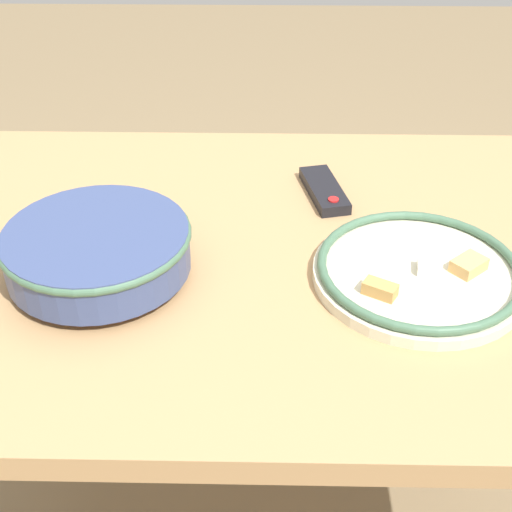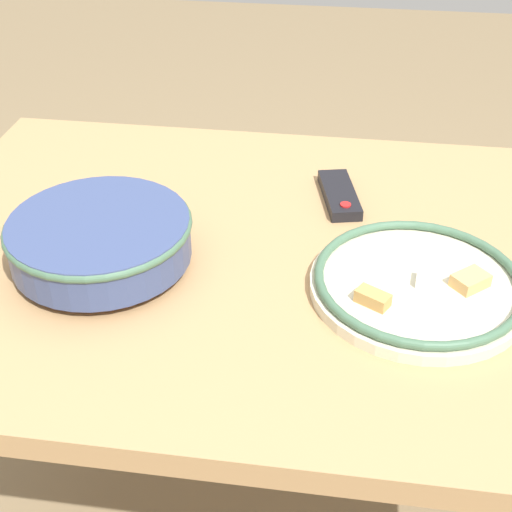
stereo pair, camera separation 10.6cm
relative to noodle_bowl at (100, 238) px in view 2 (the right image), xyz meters
name	(u,v)px [view 2 (the right image)]	position (x,y,z in m)	size (l,w,h in m)	color
dining_table	(271,295)	(0.25, 0.08, -0.14)	(1.21, 0.85, 0.74)	tan
noodle_bowl	(100,238)	(0.00, 0.00, 0.00)	(0.28, 0.28, 0.08)	#384775
food_plate	(418,284)	(0.48, 0.00, -0.03)	(0.32, 0.32, 0.04)	beige
tv_remote	(339,195)	(0.35, 0.25, -0.04)	(0.09, 0.16, 0.02)	black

